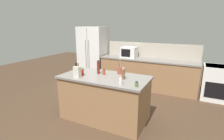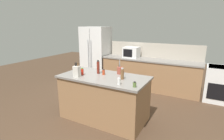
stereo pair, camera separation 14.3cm
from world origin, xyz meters
name	(u,v)px [view 2 (the right image)]	position (x,y,z in m)	size (l,w,h in m)	color
ground_plane	(104,118)	(0.00, 0.00, 0.00)	(14.00, 14.00, 0.00)	#473323
back_counter_run	(149,74)	(0.30, 2.20, 0.47)	(2.99, 0.66, 0.94)	#936B47
wall_backsplash	(153,50)	(0.30, 2.52, 1.17)	(2.95, 0.03, 0.46)	#B2A899
kitchen_island	(104,97)	(0.00, 0.00, 0.47)	(1.80, 0.93, 0.94)	#936B47
refrigerator	(96,54)	(-1.69, 2.25, 0.95)	(0.92, 0.75, 1.89)	white
range_oven	(221,84)	(2.21, 2.20, 0.47)	(0.76, 0.65, 0.92)	white
microwave	(131,52)	(-0.31, 2.20, 1.11)	(0.48, 0.39, 0.34)	white
knife_block	(77,71)	(-0.45, -0.29, 1.05)	(0.13, 0.10, 0.29)	beige
utensil_crock	(120,70)	(0.21, 0.31, 1.02)	(0.12, 0.12, 0.32)	brown
spice_jar_oregano	(135,85)	(0.79, -0.30, 0.98)	(0.06, 0.06, 0.10)	#567038
pepper_grinder	(122,74)	(0.42, 0.00, 1.05)	(0.06, 0.06, 0.22)	brown
spice_jar_paprika	(104,72)	(-0.06, 0.09, 0.99)	(0.06, 0.06, 0.12)	#B73D1E
hot_sauce_bottle	(82,72)	(-0.44, -0.13, 1.01)	(0.05, 0.05, 0.15)	red
vinegar_bottle	(98,67)	(-0.21, 0.12, 1.08)	(0.06, 0.06, 0.29)	maroon
salt_shaker	(119,81)	(0.50, -0.31, 1.00)	(0.06, 0.06, 0.13)	silver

